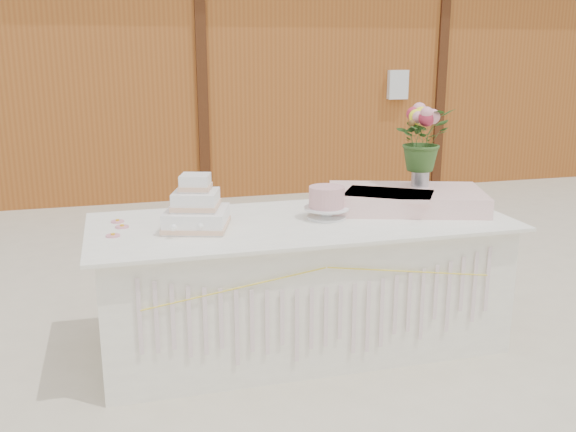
% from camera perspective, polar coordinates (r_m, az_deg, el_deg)
% --- Properties ---
extents(ground, '(80.00, 80.00, 0.00)m').
position_cam_1_polar(ground, '(3.95, 1.17, -11.22)').
color(ground, beige).
rests_on(ground, ground).
extents(barn, '(12.60, 4.60, 3.30)m').
position_cam_1_polar(barn, '(9.46, -9.50, 14.14)').
color(barn, '#93511E').
rests_on(barn, ground).
extents(cake_table, '(2.40, 1.00, 0.77)m').
position_cam_1_polar(cake_table, '(3.80, 1.22, -5.99)').
color(cake_table, white).
rests_on(cake_table, ground).
extents(wedding_cake, '(0.42, 0.42, 0.30)m').
position_cam_1_polar(wedding_cake, '(3.52, -8.15, 0.48)').
color(wedding_cake, white).
rests_on(wedding_cake, cake_table).
extents(pink_cake_stand, '(0.26, 0.26, 0.19)m').
position_cam_1_polar(pink_cake_stand, '(3.71, 3.45, 1.36)').
color(pink_cake_stand, white).
rests_on(pink_cake_stand, cake_table).
extents(satin_runner, '(1.05, 0.80, 0.12)m').
position_cam_1_polar(satin_runner, '(4.01, 10.42, 1.49)').
color(satin_runner, '#FFD6CD').
rests_on(satin_runner, cake_table).
extents(flower_vase, '(0.11, 0.11, 0.15)m').
position_cam_1_polar(flower_vase, '(4.11, 11.68, 3.64)').
color(flower_vase, '#B6B5BA').
rests_on(flower_vase, satin_runner).
extents(bouquet, '(0.43, 0.40, 0.39)m').
position_cam_1_polar(bouquet, '(4.07, 11.87, 7.35)').
color(bouquet, '#345A24').
rests_on(bouquet, flower_vase).
extents(loose_flowers, '(0.27, 0.39, 0.02)m').
position_cam_1_polar(loose_flowers, '(3.61, -15.16, -1.06)').
color(loose_flowers, pink).
rests_on(loose_flowers, cake_table).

